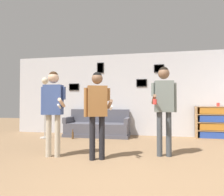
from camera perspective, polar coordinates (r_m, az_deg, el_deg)
ground_plane at (r=2.68m, az=0.23°, el=-24.77°), size 20.00×20.00×0.00m
wall_back at (r=6.65m, az=7.05°, el=1.11°), size 8.64×0.08×2.70m
couch at (r=6.48m, az=-4.16°, el=-8.32°), size 2.05×0.80×0.85m
bookshelf at (r=6.69m, az=27.17°, el=-6.28°), size 1.04×0.30×0.96m
floor_lamp at (r=6.37m, az=-18.58°, el=0.83°), size 0.28×0.28×1.84m
person_player_foreground_left at (r=4.12m, az=-16.46°, el=-1.66°), size 0.53×0.44×1.69m
person_player_foreground_center at (r=3.77m, az=-4.26°, el=-2.21°), size 0.58×0.40×1.65m
person_watcher_holding_cup at (r=4.13m, az=14.61°, el=-0.62°), size 0.50×0.47×1.79m
bottle_on_floor at (r=6.11m, az=-11.16°, el=-10.36°), size 0.06×0.06×0.28m
drinking_cup at (r=6.69m, az=28.05°, el=-1.68°), size 0.08×0.08×0.11m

